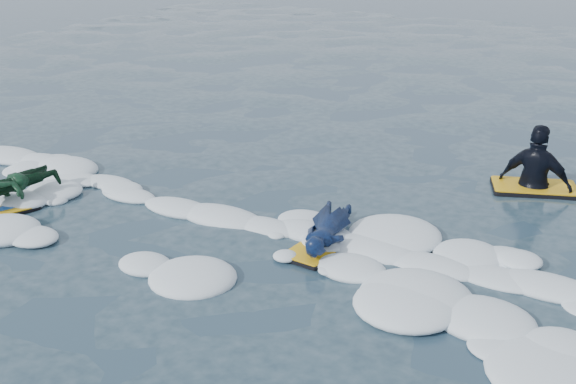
# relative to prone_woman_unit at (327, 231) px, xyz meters

# --- Properties ---
(ground) EXTENTS (120.00, 120.00, 0.00)m
(ground) POSITION_rel_prone_woman_unit_xyz_m (-0.95, -1.30, -0.19)
(ground) COLOR #1C2E44
(ground) RESTS_ON ground
(foam_band) EXTENTS (12.00, 3.10, 0.30)m
(foam_band) POSITION_rel_prone_woman_unit_xyz_m (-0.95, -0.26, -0.19)
(foam_band) COLOR white
(foam_band) RESTS_ON ground
(prone_woman_unit) EXTENTS (0.86, 1.55, 0.38)m
(prone_woman_unit) POSITION_rel_prone_woman_unit_xyz_m (0.00, 0.00, 0.00)
(prone_woman_unit) COLOR black
(prone_woman_unit) RESTS_ON ground
(prone_child_unit) EXTENTS (0.91, 1.40, 0.51)m
(prone_child_unit) POSITION_rel_prone_woman_unit_xyz_m (-4.43, -1.10, 0.07)
(prone_child_unit) COLOR black
(prone_child_unit) RESTS_ON ground
(waiting_rider_unit) EXTENTS (1.42, 1.08, 1.89)m
(waiting_rider_unit) POSITION_rel_prone_woman_unit_xyz_m (1.94, 3.22, -0.10)
(waiting_rider_unit) COLOR black
(waiting_rider_unit) RESTS_ON ground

